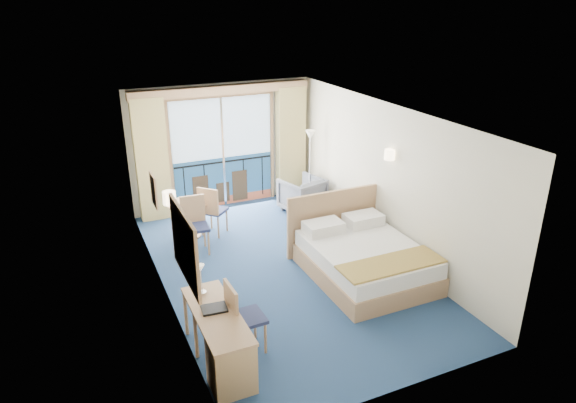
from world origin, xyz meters
The scene contains 22 objects.
floor centered at (0.00, 0.00, 0.00)m, with size 6.50×6.50×0.00m, color navy.
room_walls centered at (0.00, 0.00, 1.78)m, with size 4.04×6.54×2.72m.
balcony_door centered at (-0.01, 3.22, 1.14)m, with size 2.36×0.03×2.52m.
curtain_left centered at (-1.55, 3.07, 1.28)m, with size 0.65×0.22×2.55m, color tan.
curtain_right centered at (1.55, 3.07, 1.28)m, with size 0.65×0.22×2.55m, color tan.
pelmet centered at (0.00, 3.10, 2.58)m, with size 3.80×0.25×0.18m, color #A07956.
mirror centered at (-1.97, -1.50, 1.55)m, with size 0.05×1.25×0.95m.
wall_print centered at (-1.97, 0.45, 1.60)m, with size 0.04×0.42×0.52m.
sconce_left centered at (-1.94, -0.60, 1.85)m, with size 0.18×0.18×0.18m, color #FFE2B2.
sconce_right centered at (1.94, -0.15, 1.85)m, with size 0.18×0.18×0.18m, color #FFE2B2.
bed centered at (1.13, -0.74, 0.33)m, with size 1.85×2.20×1.16m.
nightstand centered at (1.78, 0.61, 0.26)m, with size 0.40×0.38×0.53m, color tan.
phone centered at (1.74, 0.64, 0.57)m, with size 0.20×0.15×0.09m, color silver.
armchair centered at (1.41, 2.17, 0.38)m, with size 0.80×0.83×0.75m, color #4F5660.
floor_lamp centered at (1.69, 2.38, 1.30)m, with size 0.24×0.24×1.72m.
desk centered at (-1.72, -2.28, 0.40)m, with size 0.53×1.55×0.72m.
desk_chair centered at (-1.39, -1.79, 0.58)m, with size 0.46×0.45×1.02m.
folder centered at (-1.72, -1.77, 0.74)m, with size 0.32×0.24×0.03m, color black.
desk_lamp centered at (-1.76, -1.36, 1.04)m, with size 0.11×0.11×0.42m.
round_table centered at (-1.14, 1.93, 0.53)m, with size 0.77×0.77×0.69m.
table_chair_a centered at (-0.72, 1.79, 0.57)m, with size 0.62×0.62×1.01m.
table_chair_b centered at (-1.18, 1.30, 0.59)m, with size 0.48×0.49×1.04m.
Camera 1 is at (-3.13, -7.13, 4.41)m, focal length 32.00 mm.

